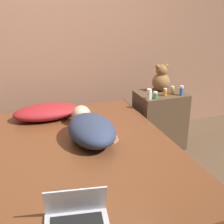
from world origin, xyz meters
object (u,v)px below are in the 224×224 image
Objects in this scene: laptop at (76,216)px; teddy_bear at (161,79)px; pillow at (47,112)px; bottle_orange at (165,92)px; person_lying at (91,128)px; bottle_blue at (182,91)px; bottle_white at (149,94)px; bottle_amber at (172,90)px; bottle_green at (155,95)px.

laptop is 2.05m from teddy_bear.
bottle_orange is at bearing -3.66° from pillow.
person_lying is 0.98m from laptop.
laptop is 3.51× the size of bottle_blue.
bottle_white is at bearing -168.23° from bottle_orange.
teddy_bear reaches higher than bottle_blue.
bottle_white reaches higher than bottle_amber.
bottle_amber is at bearing 55.93° from laptop.
bottle_orange is 0.76× the size of bottle_blue.
bottle_blue is at bearing 53.13° from laptop.
pillow is 0.62m from person_lying.
bottle_blue is (1.36, -0.13, 0.10)m from pillow.
bottle_amber is (1.02, 0.50, 0.06)m from person_lying.
person_lying is 2.03× the size of laptop.
teddy_bear is 0.18m from bottle_amber.
bottle_green is (1.13, 1.34, 0.10)m from laptop.
bottle_white is (-0.20, -0.04, 0.01)m from bottle_orange.
bottle_orange is (1.27, 1.40, 0.10)m from laptop.
person_lying is at bearing -146.23° from teddy_bear.
teddy_bear is at bearing 77.29° from bottle_orange.
person_lying is 0.85m from bottle_white.
bottle_white is at bearing 31.78° from person_lying.
bottle_blue is (0.36, -0.01, -0.00)m from bottle_white.
person_lying is 1.17m from bottle_blue.
person_lying is at bearing -158.66° from bottle_blue.
bottle_white is (1.00, -0.12, 0.10)m from pillow.
pillow is 7.86× the size of bottle_orange.
person_lying reaches higher than pillow.
pillow is at bearing 117.36° from person_lying.
bottle_orange is at bearing 20.87° from bottle_green.
bottle_blue is (0.06, -0.07, 0.01)m from bottle_amber.
bottle_orange reaches higher than bottle_green.
teddy_bear is 2.80× the size of bottle_white.
teddy_bear is at bearing 112.16° from bottle_amber.
teddy_bear reaches higher than bottle_orange.
bottle_amber is 0.10m from bottle_blue.
bottle_blue is (1.43, 1.35, 0.12)m from laptop.
laptop is 1.73m from bottle_white.
bottle_white is at bearing 178.73° from bottle_blue.
laptop is at bearing -92.56° from pillow.
bottle_blue is at bearing 22.27° from person_lying.
pillow is 1.30m from bottle_amber.
bottle_amber reaches higher than bottle_orange.
person_lying is 2.52× the size of teddy_bear.
teddy_bear is at bearing 119.23° from bottle_blue.
laptop is 3.49× the size of bottle_white.
bottle_white reaches higher than person_lying.
bottle_orange is at bearing 57.61° from laptop.
bottle_blue is at bearing -5.32° from pillow.
bottle_blue reaches higher than pillow.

